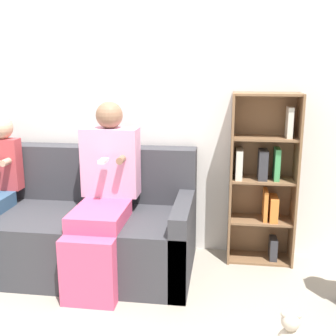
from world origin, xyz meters
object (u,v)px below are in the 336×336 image
adult_seated (104,191)px  bookshelf (263,180)px  teddy_bear (290,335)px  couch (77,228)px

adult_seated → bookshelf: (1.18, 0.45, 0.00)m
adult_seated → bookshelf: bookshelf is taller
teddy_bear → couch: bearing=149.7°
adult_seated → teddy_bear: adult_seated is taller
couch → bookshelf: (1.45, 0.33, 0.36)m
adult_seated → bookshelf: bearing=20.9°
teddy_bear → bookshelf: bearing=93.4°
couch → adult_seated: (0.27, -0.13, 0.36)m
couch → bookshelf: 1.53m
adult_seated → teddy_bear: size_ratio=4.78×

